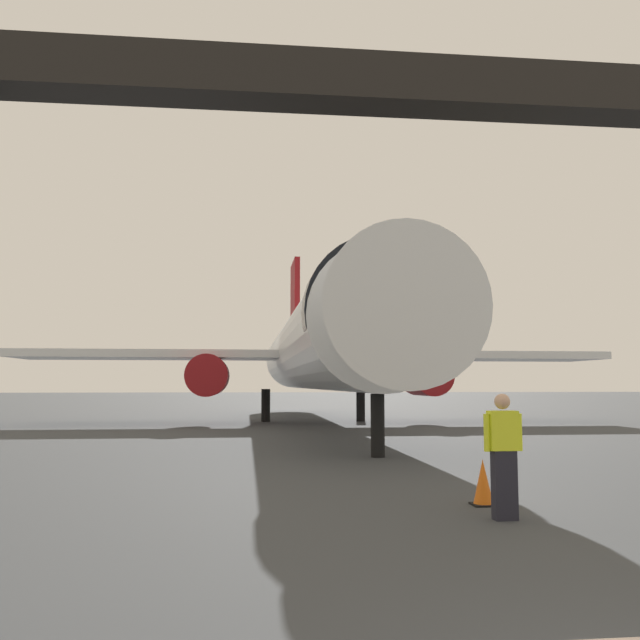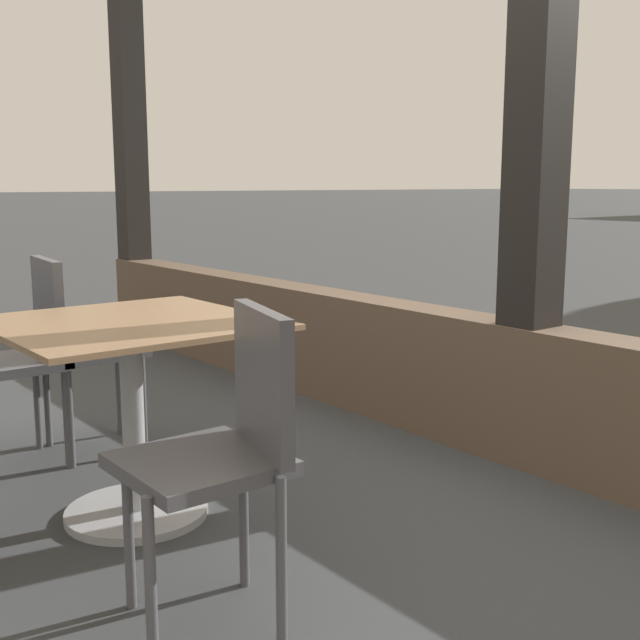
# 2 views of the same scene
# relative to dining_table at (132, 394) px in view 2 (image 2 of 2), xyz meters

# --- Properties ---
(window_frame) EXTENTS (7.94, 0.24, 3.50)m
(window_frame) POSITION_rel_dining_table_xyz_m (0.50, 1.61, 0.80)
(window_frame) COLOR brown
(window_frame) RESTS_ON ground
(dining_table) EXTENTS (0.89, 0.89, 0.73)m
(dining_table) POSITION_rel_dining_table_xyz_m (0.00, 0.00, 0.00)
(dining_table) COLOR #8C6B4C
(dining_table) RESTS_ON ground
(cafe_chair_window_right) EXTENTS (0.42, 0.42, 0.89)m
(cafe_chair_window_right) POSITION_rel_dining_table_xyz_m (-0.80, 0.10, 0.07)
(cafe_chair_window_right) COLOR #4C4C51
(cafe_chair_window_right) RESTS_ON ground
(cafe_chair_aisle_right) EXTENTS (0.47, 0.47, 0.88)m
(cafe_chair_aisle_right) POSITION_rel_dining_table_xyz_m (0.82, -0.10, 0.07)
(cafe_chair_aisle_right) COLOR #4C4C51
(cafe_chair_aisle_right) RESTS_ON ground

